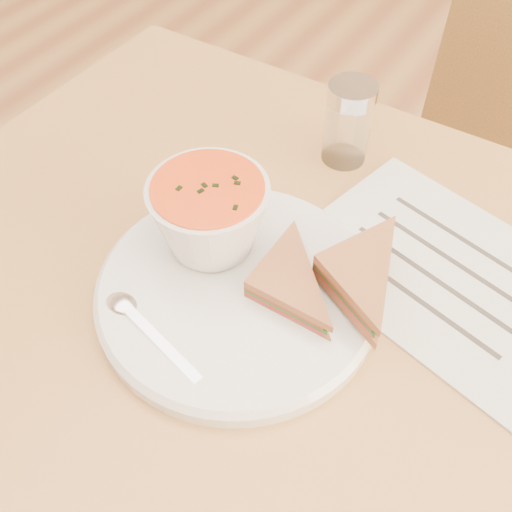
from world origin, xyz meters
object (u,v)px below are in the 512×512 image
Objects in this scene: dining_table at (296,439)px; soup_bowl at (210,218)px; chair_far at (460,223)px; condiment_shaker at (348,123)px; plate at (238,291)px.

dining_table is 8.09× the size of soup_bowl.
soup_bowl reaches higher than chair_far.
condiment_shaker is at bearing 72.55° from chair_far.
soup_bowl is at bearing -175.91° from dining_table.
chair_far is at bearing 83.24° from dining_table.
soup_bowl is at bearing -101.64° from condiment_shaker.
condiment_shaker is at bearing 109.69° from dining_table.
plate is at bearing -88.49° from condiment_shaker.
dining_table is 0.53m from chair_far.
soup_bowl is 0.23m from condiment_shaker.
dining_table is at bearing 90.08° from chair_far.
chair_far is at bearing 76.77° from plate.
plate is (-0.13, -0.57, 0.33)m from chair_far.
chair_far reaches higher than dining_table.
condiment_shaker is at bearing 91.51° from plate.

